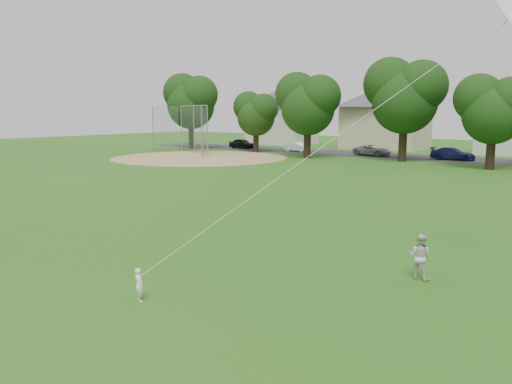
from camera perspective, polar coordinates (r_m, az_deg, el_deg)
The scene contains 8 objects.
ground at distance 14.31m, azimuth -7.69°, elevation -9.82°, with size 160.00×160.00×0.00m, color #235D15.
street at distance 52.66m, azimuth 26.41°, elevation 3.10°, with size 90.00×7.00×0.01m, color #2D2D30.
dirt_infield at distance 51.96m, azimuth -6.42°, elevation 3.93°, with size 18.00×18.00×0.02m, color #9E7F51.
toddler at distance 12.82m, azimuth -13.23°, elevation -10.26°, with size 0.31×0.20×0.85m, color white.
older_boy at distance 14.75m, azimuth 18.24°, elevation -7.00°, with size 0.63×0.49×1.30m, color silver.
kite at distance 13.17m, azimuth 9.18°, elevation 6.25°, with size 3.82×4.59×12.28m.
baseball_backstop at distance 57.96m, azimuth -7.63°, elevation 7.09°, with size 11.68×5.21×5.38m.
parked_cars at distance 54.13m, azimuth 16.55°, elevation 4.45°, with size 48.04×2.28×1.27m.
Camera 1 is at (9.58, -9.58, 4.62)m, focal length 35.00 mm.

